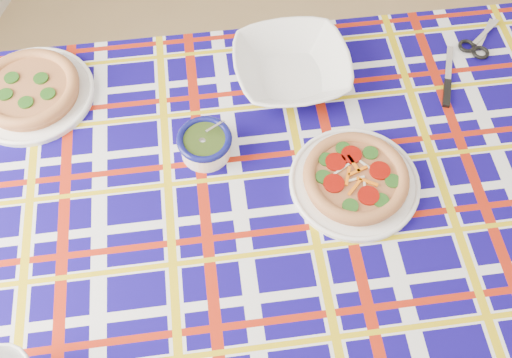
% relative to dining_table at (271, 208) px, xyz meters
% --- Properties ---
extents(dining_table, '(1.82, 1.47, 0.74)m').
position_rel_dining_table_xyz_m(dining_table, '(0.00, 0.00, 0.00)').
color(dining_table, brown).
rests_on(dining_table, floor).
extents(tablecloth, '(1.86, 1.52, 0.10)m').
position_rel_dining_table_xyz_m(tablecloth, '(0.00, -0.00, 0.02)').
color(tablecloth, '#0F0566').
rests_on(tablecloth, dining_table).
extents(main_focaccia_plate, '(0.38, 0.38, 0.06)m').
position_rel_dining_table_xyz_m(main_focaccia_plate, '(0.17, 0.06, 0.11)').
color(main_focaccia_plate, '#AB663C').
rests_on(main_focaccia_plate, tablecloth).
extents(pesto_bowl, '(0.17, 0.17, 0.07)m').
position_rel_dining_table_xyz_m(pesto_bowl, '(-0.17, 0.07, 0.11)').
color(pesto_bowl, '#1F310D').
rests_on(pesto_bowl, tablecloth).
extents(serving_bowl, '(0.37, 0.37, 0.07)m').
position_rel_dining_table_xyz_m(serving_bowl, '(-0.02, 0.33, 0.11)').
color(serving_bowl, white).
rests_on(serving_bowl, tablecloth).
extents(second_focaccia_plate, '(0.40, 0.40, 0.06)m').
position_rel_dining_table_xyz_m(second_focaccia_plate, '(-0.63, 0.13, 0.10)').
color(second_focaccia_plate, '#AB663C').
rests_on(second_focaccia_plate, tablecloth).
extents(table_knife, '(0.02, 0.21, 0.01)m').
position_rel_dining_table_xyz_m(table_knife, '(0.36, 0.46, 0.08)').
color(table_knife, silver).
rests_on(table_knife, tablecloth).
extents(kitchen_scissors, '(0.15, 0.20, 0.02)m').
position_rel_dining_table_xyz_m(kitchen_scissors, '(0.44, 0.59, 0.08)').
color(kitchen_scissors, silver).
rests_on(kitchen_scissors, tablecloth).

